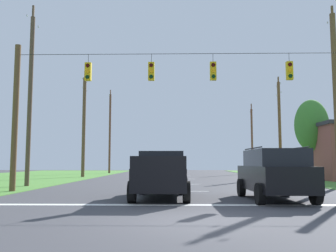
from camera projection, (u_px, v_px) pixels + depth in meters
ground_plane at (194, 221)px, 9.23m from camera, size 120.00×120.00×0.00m
stop_bar_stripe at (189, 205)px, 12.71m from camera, size 15.40×0.45×0.01m
lane_dash_0 at (184, 191)px, 18.68m from camera, size 2.50×0.15×0.01m
lane_dash_1 at (182, 184)px, 24.73m from camera, size 2.50×0.15×0.01m
lane_dash_2 at (181, 179)px, 32.42m from camera, size 2.50×0.15×0.01m
lane_dash_3 at (180, 176)px, 40.56m from camera, size 2.50×0.15×0.01m
lane_dash_4 at (179, 174)px, 47.14m from camera, size 2.50×0.15×0.01m
overhead_signal_span at (185, 108)px, 18.67m from camera, size 17.76×0.31×7.62m
pickup_truck at (161, 175)px, 15.33m from camera, size 2.30×5.41×1.95m
suv_black at (274, 173)px, 14.38m from camera, size 2.30×4.84×2.05m
distant_car_crossing_white at (279, 171)px, 27.64m from camera, size 4.43×2.29×1.52m
utility_pole_mid_right at (336, 96)px, 22.58m from camera, size 0.34×1.55×11.37m
utility_pole_far_right at (280, 126)px, 36.26m from camera, size 0.29×1.73×10.05m
utility_pole_near_left at (252, 139)px, 48.13m from camera, size 0.26×1.85×9.24m
utility_pole_far_left at (30, 97)px, 22.99m from camera, size 0.28×1.94×11.57m
utility_pole_distant_right at (84, 125)px, 36.70m from camera, size 0.34×1.90×10.74m
utility_pole_distant_left at (110, 132)px, 49.56m from camera, size 0.28×1.69×11.37m
tree_roadside_far_right at (312, 126)px, 31.66m from camera, size 2.88×2.88×6.92m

